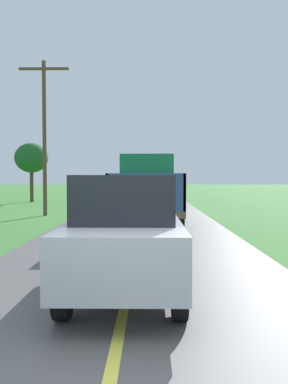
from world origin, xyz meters
TOP-DOWN VIEW (x-y plane):
  - ground_plane at (0.00, 0.00)m, footprint 200.00×200.00m
  - road_surface at (0.00, 0.00)m, footprint 6.40×120.00m
  - centre_line at (0.00, 0.00)m, footprint 0.14×108.00m
  - banana_truck_near at (0.26, 10.86)m, footprint 2.38×5.82m
  - banana_truck_far at (0.09, 25.23)m, footprint 2.38×5.81m
  - utility_pole_roadside at (-4.98, 15.69)m, footprint 2.54×0.20m
  - roadside_tree_near_left at (-8.98, 26.34)m, footprint 2.60×2.60m
  - following_car at (-0.01, 2.50)m, footprint 1.74×4.10m

SIDE VIEW (x-z plane):
  - ground_plane at x=0.00m, z-range 0.00..0.00m
  - road_surface at x=0.00m, z-range 0.00..0.08m
  - centre_line at x=0.00m, z-range 0.08..0.09m
  - following_car at x=-0.01m, z-range 0.11..2.03m
  - banana_truck_far at x=0.09m, z-range 0.07..2.87m
  - banana_truck_near at x=0.26m, z-range 0.08..2.88m
  - roadside_tree_near_left at x=-8.98m, z-range 1.14..5.81m
  - utility_pole_roadside at x=-4.98m, z-range 0.37..8.23m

